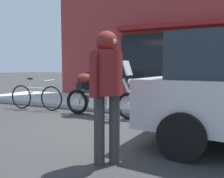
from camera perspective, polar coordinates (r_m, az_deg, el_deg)
The scene contains 5 objects.
ground_plane at distance 5.37m, azimuth -2.72°, elevation -8.33°, with size 80.00×80.00×0.00m, color #333333.
touring_motorcycle at distance 6.13m, azimuth -3.41°, elevation -0.83°, with size 2.17×0.71×1.41m.
parked_bicycle at distance 7.41m, azimuth -17.71°, elevation -1.74°, with size 1.79×0.48×0.95m.
pedestrian_walking at distance 3.04m, azimuth -1.23°, elevation 1.90°, with size 0.48×0.54×1.71m.
sandwich_board_sign at distance 7.59m, azimuth -3.69°, elevation 0.36°, with size 0.55×0.42×0.98m.
Camera 1 is at (2.44, -4.62, 1.27)m, focal length 38.34 mm.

